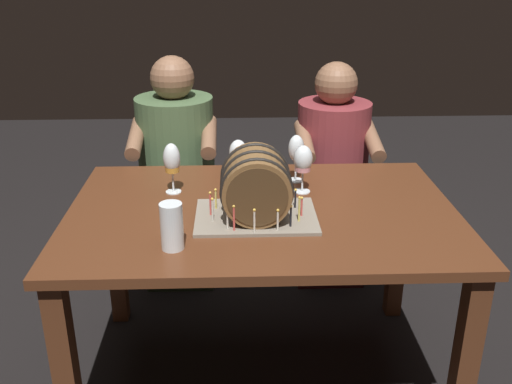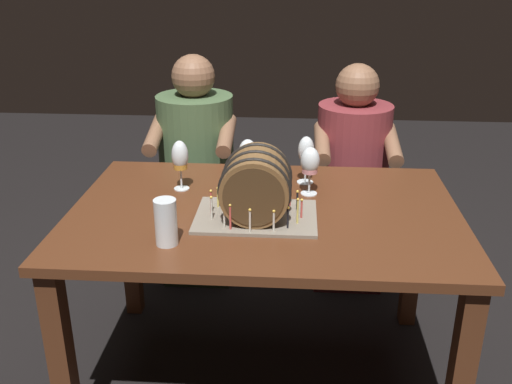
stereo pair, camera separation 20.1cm
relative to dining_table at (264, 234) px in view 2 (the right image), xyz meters
The scene contains 10 objects.
ground_plane 0.64m from the dining_table, ahead, with size 8.00×8.00×0.00m, color black.
dining_table is the anchor object (origin of this frame).
barrel_cake 0.23m from the dining_table, 108.66° to the right, with size 0.43×0.30×0.25m.
wine_glass_empty 0.39m from the dining_table, 61.78° to the left, with size 0.07×0.07×0.20m.
wine_glass_red 0.37m from the dining_table, 106.88° to the left, with size 0.07×0.07×0.18m.
wine_glass_rose 0.32m from the dining_table, 44.09° to the left, with size 0.07×0.07×0.19m.
wine_glass_amber 0.45m from the dining_table, 153.08° to the left, with size 0.07×0.07×0.20m.
beer_pint 0.45m from the dining_table, 135.53° to the right, with size 0.07×0.07×0.15m.
person_seated_left 0.89m from the dining_table, 116.10° to the left, with size 0.41×0.48×1.17m.
person_seated_right 0.89m from the dining_table, 63.89° to the left, with size 0.39×0.47×1.14m.
Camera 2 is at (0.11, -1.93, 1.62)m, focal length 40.71 mm.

